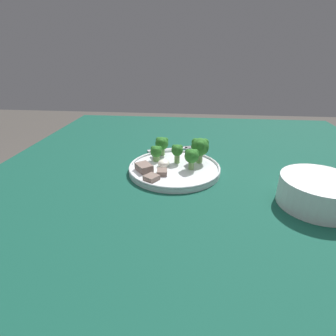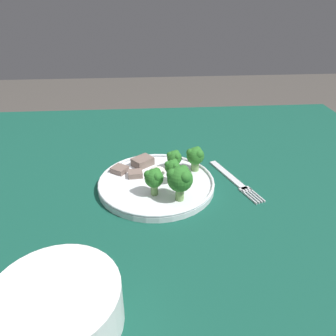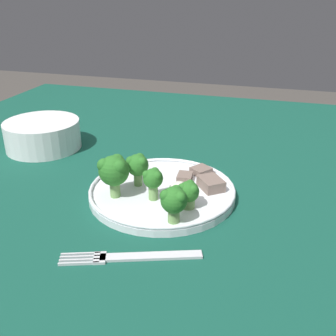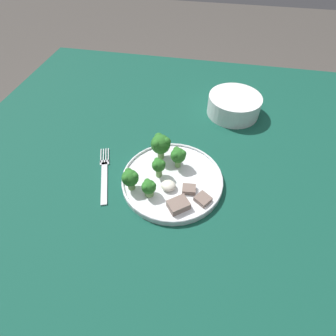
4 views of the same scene
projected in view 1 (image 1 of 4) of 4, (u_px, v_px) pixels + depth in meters
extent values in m
cube|color=#114738|center=(202.00, 182.00, 0.70)|extent=(1.34, 1.19, 0.03)
cylinder|color=brown|center=(100.00, 186.00, 1.45)|extent=(0.06, 0.06, 0.70)
cylinder|color=brown|center=(300.00, 196.00, 1.35)|extent=(0.06, 0.06, 0.70)
cylinder|color=white|center=(174.00, 169.00, 0.73)|extent=(0.25, 0.25, 0.01)
torus|color=white|center=(174.00, 167.00, 0.72)|extent=(0.25, 0.25, 0.01)
cube|color=silver|center=(168.00, 150.00, 0.88)|extent=(0.06, 0.13, 0.00)
cube|color=silver|center=(187.00, 148.00, 0.90)|extent=(0.03, 0.02, 0.00)
cube|color=silver|center=(195.00, 148.00, 0.89)|extent=(0.02, 0.05, 0.00)
cube|color=silver|center=(195.00, 148.00, 0.90)|extent=(0.02, 0.05, 0.00)
cube|color=silver|center=(194.00, 147.00, 0.90)|extent=(0.02, 0.05, 0.00)
cube|color=silver|center=(193.00, 146.00, 0.91)|extent=(0.02, 0.05, 0.00)
cylinder|color=white|center=(318.00, 192.00, 0.56)|extent=(0.16, 0.16, 0.06)
cylinder|color=silver|center=(318.00, 194.00, 0.56)|extent=(0.13, 0.13, 0.05)
cylinder|color=#709E56|center=(199.00, 158.00, 0.75)|extent=(0.02, 0.02, 0.03)
sphere|color=#286B23|center=(200.00, 147.00, 0.74)|extent=(0.05, 0.05, 0.05)
sphere|color=#286B23|center=(200.00, 145.00, 0.72)|extent=(0.02, 0.02, 0.02)
sphere|color=#286B23|center=(205.00, 142.00, 0.74)|extent=(0.02, 0.02, 0.02)
sphere|color=#286B23|center=(196.00, 142.00, 0.74)|extent=(0.02, 0.02, 0.02)
cylinder|color=#709E56|center=(191.00, 165.00, 0.71)|extent=(0.01, 0.01, 0.02)
sphere|color=#286B23|center=(192.00, 156.00, 0.70)|extent=(0.04, 0.04, 0.04)
sphere|color=#286B23|center=(192.00, 155.00, 0.68)|extent=(0.02, 0.02, 0.02)
sphere|color=#286B23|center=(196.00, 152.00, 0.70)|extent=(0.02, 0.02, 0.02)
sphere|color=#286B23|center=(188.00, 152.00, 0.70)|extent=(0.02, 0.02, 0.02)
cylinder|color=#709E56|center=(162.00, 151.00, 0.80)|extent=(0.02, 0.02, 0.02)
sphere|color=#286B23|center=(162.00, 144.00, 0.79)|extent=(0.04, 0.04, 0.04)
sphere|color=#286B23|center=(161.00, 142.00, 0.78)|extent=(0.02, 0.02, 0.02)
sphere|color=#286B23|center=(165.00, 140.00, 0.79)|extent=(0.02, 0.02, 0.02)
sphere|color=#286B23|center=(159.00, 140.00, 0.80)|extent=(0.02, 0.02, 0.02)
cylinder|color=#709E56|center=(156.00, 158.00, 0.76)|extent=(0.02, 0.02, 0.02)
sphere|color=#286B23|center=(156.00, 152.00, 0.76)|extent=(0.03, 0.03, 0.03)
sphere|color=#286B23|center=(156.00, 150.00, 0.74)|extent=(0.02, 0.02, 0.02)
sphere|color=#286B23|center=(159.00, 149.00, 0.76)|extent=(0.02, 0.02, 0.02)
sphere|color=#286B23|center=(153.00, 148.00, 0.76)|extent=(0.02, 0.02, 0.02)
cylinder|color=#709E56|center=(177.00, 158.00, 0.75)|extent=(0.02, 0.02, 0.03)
sphere|color=#286B23|center=(177.00, 150.00, 0.74)|extent=(0.03, 0.03, 0.03)
sphere|color=#286B23|center=(177.00, 149.00, 0.73)|extent=(0.01, 0.01, 0.01)
sphere|color=#286B23|center=(180.00, 147.00, 0.74)|extent=(0.01, 0.01, 0.01)
sphere|color=#286B23|center=(174.00, 147.00, 0.74)|extent=(0.01, 0.01, 0.01)
cube|color=#756056|center=(162.00, 172.00, 0.68)|extent=(0.03, 0.03, 0.01)
cube|color=#756056|center=(151.00, 178.00, 0.65)|extent=(0.04, 0.04, 0.01)
cube|color=#756056|center=(144.00, 167.00, 0.70)|extent=(0.06, 0.06, 0.02)
ellipsoid|color=silver|center=(164.00, 163.00, 0.73)|extent=(0.04, 0.03, 0.02)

